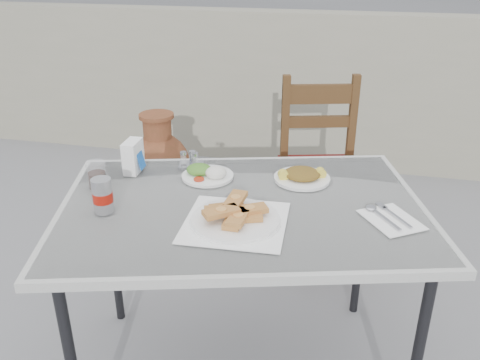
% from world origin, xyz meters
% --- Properties ---
extents(cafe_table, '(1.51, 1.22, 0.80)m').
position_xyz_m(cafe_table, '(-0.06, 0.10, 0.75)').
color(cafe_table, black).
rests_on(cafe_table, ground).
extents(pide_plate, '(0.36, 0.36, 0.07)m').
position_xyz_m(pide_plate, '(-0.05, -0.04, 0.83)').
color(pide_plate, white).
rests_on(pide_plate, cafe_table).
extents(salad_rice_plate, '(0.21, 0.21, 0.05)m').
position_xyz_m(salad_rice_plate, '(-0.25, 0.29, 0.82)').
color(salad_rice_plate, white).
rests_on(salad_rice_plate, cafe_table).
extents(salad_chopped_plate, '(0.22, 0.22, 0.05)m').
position_xyz_m(salad_chopped_plate, '(0.13, 0.36, 0.82)').
color(salad_chopped_plate, white).
rests_on(salad_chopped_plate, cafe_table).
extents(soda_can, '(0.07, 0.07, 0.13)m').
position_xyz_m(soda_can, '(-0.52, -0.06, 0.87)').
color(soda_can, silver).
rests_on(soda_can, cafe_table).
extents(cola_glass, '(0.07, 0.07, 0.11)m').
position_xyz_m(cola_glass, '(-0.63, 0.11, 0.85)').
color(cola_glass, white).
rests_on(cola_glass, cafe_table).
extents(napkin_holder, '(0.07, 0.11, 0.13)m').
position_xyz_m(napkin_holder, '(-0.56, 0.28, 0.87)').
color(napkin_holder, white).
rests_on(napkin_holder, cafe_table).
extents(condiment_caddy, '(0.12, 0.10, 0.07)m').
position_xyz_m(condiment_caddy, '(-0.34, 0.38, 0.83)').
color(condiment_caddy, '#ACADB3').
rests_on(condiment_caddy, cafe_table).
extents(cutlery_napkin, '(0.24, 0.25, 0.01)m').
position_xyz_m(cutlery_napkin, '(0.45, 0.11, 0.81)').
color(cutlery_napkin, white).
rests_on(cutlery_napkin, cafe_table).
extents(chair, '(0.55, 0.55, 1.01)m').
position_xyz_m(chair, '(0.16, 1.14, 0.52)').
color(chair, '#3C2510').
rests_on(chair, ground).
extents(terracotta_urn, '(0.41, 0.41, 0.72)m').
position_xyz_m(terracotta_urn, '(-0.86, 1.28, 0.34)').
color(terracotta_urn, brown).
rests_on(terracotta_urn, ground).
extents(back_wall, '(6.00, 0.25, 1.20)m').
position_xyz_m(back_wall, '(0.00, 2.50, 0.60)').
color(back_wall, gray).
rests_on(back_wall, ground).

